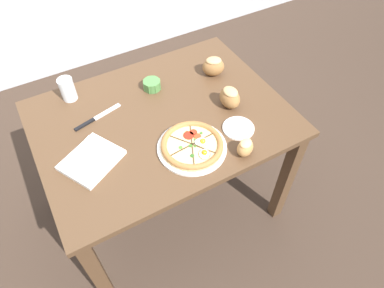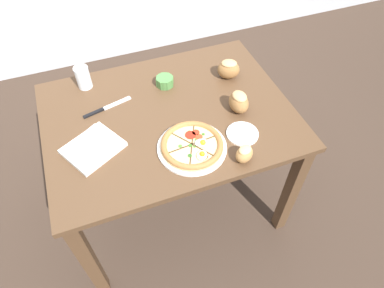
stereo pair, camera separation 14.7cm
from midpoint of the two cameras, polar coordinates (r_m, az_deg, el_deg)
ground_plane at (r=2.25m, az=-1.02°, el=-9.10°), size 12.00×12.00×0.00m
dining_table at (r=1.72m, az=-1.32°, el=2.25°), size 1.17×0.89×0.77m
pizza at (r=1.48m, az=2.88°, el=-0.44°), size 0.30×0.30×0.05m
ramekin_bowl at (r=1.77m, az=-2.17°, el=10.31°), size 0.09×0.09×0.05m
napkin_folded at (r=1.52m, az=-13.59°, el=-0.64°), size 0.29×0.28×0.04m
bread_piece_near at (r=1.82m, az=8.47°, el=12.16°), size 0.14×0.13×0.10m
bread_piece_mid at (r=1.45m, az=11.62°, el=-1.76°), size 0.11×0.10×0.08m
bread_piece_far at (r=1.64m, az=10.37°, el=6.80°), size 0.09×0.12×0.10m
knife_main at (r=1.69m, az=-11.62°, el=5.85°), size 0.25×0.08×0.01m
water_glass at (r=1.81m, az=-15.43°, el=10.38°), size 0.07×0.07×0.12m
side_saucer at (r=1.57m, az=11.07°, el=1.53°), size 0.15×0.15×0.01m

